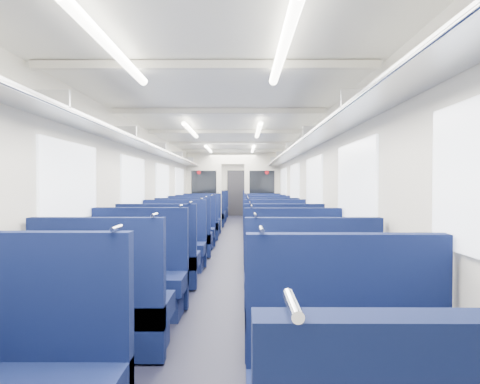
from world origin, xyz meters
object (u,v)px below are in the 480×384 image
seat_18 (202,222)px  seat_19 (262,222)px  seat_27 (256,209)px  seat_21 (259,216)px  bulkhead (233,189)px  seat_11 (275,246)px  seat_6 (137,281)px  seat_17 (264,226)px  seat_12 (184,238)px  seat_22 (211,213)px  seat_5 (310,312)px  seat_26 (215,209)px  seat_25 (257,211)px  end_door (236,193)px  seat_13 (271,238)px  seat_20 (208,216)px  seat_7 (294,283)px  seat_8 (159,261)px  seat_16 (197,226)px  seat_14 (191,232)px  seat_15 (267,231)px  seat_24 (213,211)px  seat_9 (283,261)px  seat_23 (258,214)px  seat_4 (104,312)px  seat_10 (173,248)px

seat_18 → seat_19: 1.66m
seat_27 → seat_21: bearing=-90.0°
bulkhead → seat_11: bearing=-81.6°
seat_6 → seat_17: same height
seat_17 → seat_12: bearing=-124.9°
seat_22 → seat_5: bearing=-81.6°
seat_6 → seat_26: bearing=90.0°
seat_17 → seat_25: same height
seat_11 → seat_25: same height
end_door → seat_13: (0.83, -10.28, -0.64)m
seat_18 → seat_20: same height
seat_7 → seat_8: same height
seat_13 → seat_21: same height
seat_5 → seat_16: same height
seat_17 → seat_22: bearing=111.0°
seat_11 → seat_13: size_ratio=1.00×
seat_13 → seat_14: 1.96m
seat_8 → bulkhead: bearing=83.2°
seat_11 → seat_19: (0.00, 4.53, 0.00)m
seat_14 → seat_15: 1.67m
seat_12 → seat_25: same height
seat_17 → seat_24: (-1.66, 5.39, 0.00)m
seat_9 → seat_12: bearing=125.6°
seat_11 → seat_12: size_ratio=1.00×
end_door → seat_8: 12.70m
seat_15 → seat_21: size_ratio=1.00×
seat_12 → seat_23: bearing=75.8°
seat_18 → seat_14: bearing=-90.0°
seat_14 → seat_23: size_ratio=1.00×
seat_15 → seat_11: bearing=-90.0°
seat_18 → seat_26: same height
seat_15 → seat_8: bearing=-114.8°
seat_12 → seat_19: same height
end_door → seat_4: (-0.83, -14.84, -0.64)m
bulkhead → seat_13: size_ratio=2.40×
seat_4 → seat_18: same height
seat_9 → seat_25: size_ratio=1.00×
seat_15 → seat_25: (0.00, 6.59, 0.00)m
seat_19 → seat_21: same height
seat_12 → seat_23: 6.75m
seat_17 → seat_19: (0.00, 1.12, 0.00)m
seat_10 → seat_26: bearing=90.0°
seat_9 → seat_13: (0.00, 2.35, 0.00)m
seat_6 → seat_7: 1.66m
end_door → seat_19: size_ratio=1.72×
seat_23 → seat_4: bearing=-98.5°
seat_6 → seat_20: (0.00, 8.95, 0.00)m
seat_16 → seat_17: 1.66m
seat_16 → seat_17: bearing=1.2°
seat_4 → seat_22: (0.00, 11.23, 0.00)m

